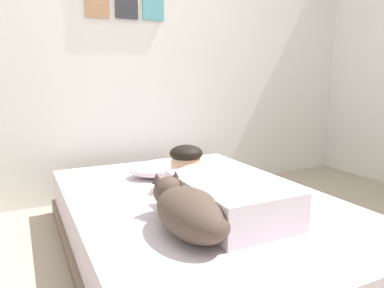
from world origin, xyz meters
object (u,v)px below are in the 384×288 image
at_px(dog, 188,210).
at_px(cell_phone, 170,201).
at_px(pillow, 167,168).
at_px(coffee_cup, 201,170).
at_px(person_lying, 216,188).
at_px(bed, 200,226).

relative_size(dog, cell_phone, 4.11).
xyz_separation_m(pillow, coffee_cup, (0.22, -0.09, -0.02)).
bearing_deg(coffee_cup, person_lying, -110.77).
relative_size(bed, coffee_cup, 16.56).
bearing_deg(pillow, person_lying, -90.44).
xyz_separation_m(person_lying, dog, (-0.26, -0.22, -0.00)).
height_order(dog, cell_phone, dog).
bearing_deg(cell_phone, bed, -7.47).
xyz_separation_m(person_lying, coffee_cup, (0.23, 0.60, -0.07)).
bearing_deg(cell_phone, person_lying, -46.09).
relative_size(person_lying, dog, 1.60).
bearing_deg(bed, cell_phone, 172.53).
relative_size(person_lying, cell_phone, 6.57).
xyz_separation_m(pillow, cell_phone, (-0.19, -0.50, -0.05)).
distance_m(pillow, person_lying, 0.69).
xyz_separation_m(bed, cell_phone, (-0.18, 0.02, 0.17)).
distance_m(bed, coffee_cup, 0.53).
relative_size(bed, dog, 3.60).
distance_m(dog, coffee_cup, 0.96).
height_order(person_lying, cell_phone, person_lying).
bearing_deg(pillow, coffee_cup, -21.48).
relative_size(person_lying, coffee_cup, 7.36).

